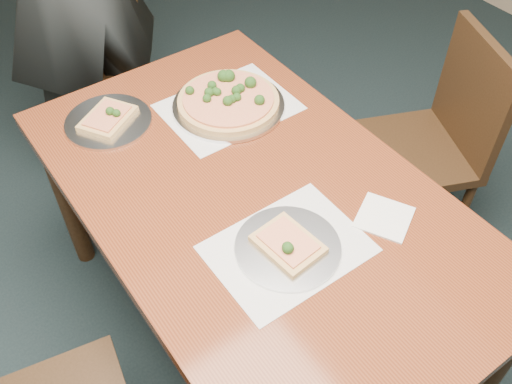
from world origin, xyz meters
TOP-DOWN VIEW (x-y plane):
  - dining_table at (0.28, 0.46)m, footprint 0.90×1.50m
  - chair_far at (0.30, 1.55)m, footprint 0.45×0.45m
  - chair_right at (1.12, 0.48)m, footprint 0.55×0.55m
  - placemat_main at (0.43, 0.83)m, footprint 0.42×0.32m
  - placemat_near at (0.23, 0.25)m, footprint 0.40×0.30m
  - pizza_pan at (0.44, 0.83)m, footprint 0.37×0.37m
  - slice_plate_near at (0.23, 0.24)m, footprint 0.28×0.28m
  - slice_plate_far at (0.07, 0.99)m, footprint 0.28×0.28m
  - napkin at (0.51, 0.18)m, footprint 0.19×0.19m

SIDE VIEW (x-z plane):
  - chair_far at x=0.30m, z-range 0.06..0.97m
  - chair_right at x=1.12m, z-range 0.06..0.97m
  - dining_table at x=0.28m, z-range 0.28..1.03m
  - placemat_main at x=0.43m, z-range 0.75..0.75m
  - placemat_near at x=0.23m, z-range 0.75..0.75m
  - napkin at x=0.51m, z-range 0.75..0.76m
  - slice_plate_far at x=0.07m, z-range 0.73..0.79m
  - slice_plate_near at x=0.23m, z-range 0.74..0.79m
  - pizza_pan at x=0.44m, z-range 0.74..0.81m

